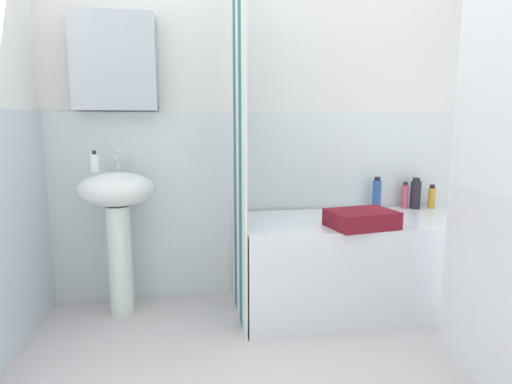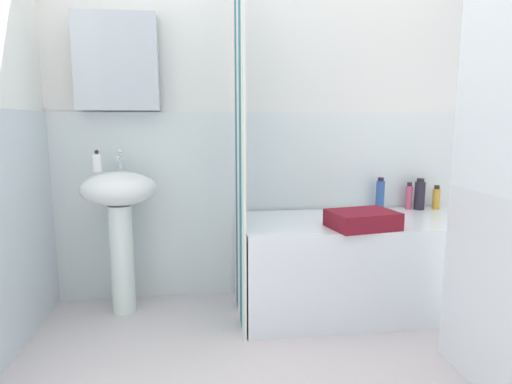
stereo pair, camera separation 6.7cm
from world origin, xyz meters
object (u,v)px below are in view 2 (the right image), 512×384
at_px(bathtub, 359,264).
at_px(shampoo_bottle, 420,195).
at_px(sink, 120,210).
at_px(lotion_bottle, 380,195).
at_px(soap_dispenser, 97,162).
at_px(towel_folded, 362,220).
at_px(body_wash_bottle, 409,197).
at_px(conditioner_bottle, 436,198).

xyz_separation_m(bathtub, shampoo_bottle, (0.50, 0.24, 0.38)).
bearing_deg(sink, bathtub, -5.39).
distance_m(sink, bathtub, 1.47).
distance_m(sink, lotion_bottle, 1.65).
bearing_deg(soap_dispenser, lotion_bottle, 4.20).
distance_m(sink, towel_folded, 1.39).
relative_size(soap_dispenser, body_wash_bottle, 0.70).
relative_size(bathtub, lotion_bottle, 6.57).
bearing_deg(towel_folded, bathtub, 71.55).
height_order(lotion_bottle, towel_folded, lotion_bottle).
distance_m(soap_dispenser, shampoo_bottle, 2.04).
relative_size(lotion_bottle, towel_folded, 0.62).
xyz_separation_m(conditioner_bottle, towel_folded, (-0.68, -0.44, -0.03)).
bearing_deg(body_wash_bottle, soap_dispenser, -176.15).
bearing_deg(shampoo_bottle, towel_folded, -141.77).
bearing_deg(sink, soap_dispenser, -176.84).
bearing_deg(soap_dispenser, bathtub, -4.78).
height_order(bathtub, body_wash_bottle, body_wash_bottle).
height_order(body_wash_bottle, lotion_bottle, lotion_bottle).
relative_size(bathtub, shampoo_bottle, 6.83).
height_order(conditioner_bottle, shampoo_bottle, shampoo_bottle).
distance_m(conditioner_bottle, body_wash_bottle, 0.18).
relative_size(sink, bathtub, 0.60).
xyz_separation_m(soap_dispenser, conditioner_bottle, (2.14, 0.11, -0.27)).
xyz_separation_m(soap_dispenser, bathtub, (1.53, -0.13, -0.63)).
relative_size(body_wash_bottle, towel_folded, 0.51).
bearing_deg(soap_dispenser, towel_folded, -12.91).
bearing_deg(sink, shampoo_bottle, 3.12).
bearing_deg(sink, body_wash_bottle, 3.89).
bearing_deg(towel_folded, conditioner_bottle, 32.92).
xyz_separation_m(soap_dispenser, lotion_bottle, (1.76, 0.13, -0.25)).
distance_m(body_wash_bottle, lotion_bottle, 0.20).
bearing_deg(body_wash_bottle, towel_folded, -137.00).
relative_size(soap_dispenser, shampoo_bottle, 0.61).
height_order(sink, body_wash_bottle, sink).
bearing_deg(conditioner_bottle, lotion_bottle, 176.57).
height_order(body_wash_bottle, towel_folded, body_wash_bottle).
distance_m(sink, conditioner_bottle, 2.04).
bearing_deg(bathtub, soap_dispenser, 175.22).
bearing_deg(bathtub, body_wash_bottle, 31.07).
relative_size(conditioner_bottle, lotion_bottle, 0.74).
relative_size(soap_dispenser, bathtub, 0.09).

